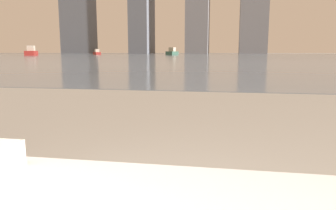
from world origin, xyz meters
The scene contains 6 objects.
harbor_water centered at (0.00, 62.00, 0.01)m, with size 180.00×110.00×0.01m.
harbor_boat_0 centered at (-11.59, 72.98, 0.60)m, with size 2.29×4.65×1.67m.
harbor_boat_2 centered at (-37.69, 59.90, 0.69)m, with size 3.59×5.40×1.92m.
harbor_boat_3 centered at (-30.44, 75.69, 0.47)m, with size 2.97×3.59×1.32m.
skyline_tower_0 centered at (-54.65, 118.00, 16.49)m, with size 11.21×8.21×32.98m.
skyline_tower_1 centered at (-30.16, 118.00, 13.63)m, with size 6.75×13.11×27.26m.
Camera 1 is at (0.50, 0.20, 0.84)m, focal length 35.00 mm.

